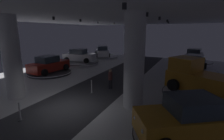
{
  "coord_description": "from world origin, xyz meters",
  "views": [
    {
      "loc": [
        6.45,
        -7.29,
        4.51
      ],
      "look_at": [
        0.8,
        4.69,
        1.4
      ],
      "focal_mm": 27.16,
      "sensor_mm": 36.0,
      "label": 1
    }
  ],
  "objects": [
    {
      "name": "visitor_walking_near",
      "position": [
        0.92,
        4.14,
        0.91
      ],
      "size": [
        0.32,
        0.32,
        1.59
      ],
      "color": "black",
      "rests_on": "ground"
    },
    {
      "name": "display_car_far_right",
      "position": [
        6.8,
        12.29,
        1.1
      ],
      "size": [
        2.68,
        4.41,
        1.71
      ],
      "color": "black",
      "rests_on": "display_platform_far_right"
    },
    {
      "name": "ground",
      "position": [
        0.0,
        0.0,
        -0.02
      ],
      "size": [
        24.0,
        44.0,
        0.06
      ],
      "color": "#B2B2B7"
    },
    {
      "name": "display_car_mid_left",
      "position": [
        -6.99,
        5.64,
        0.99
      ],
      "size": [
        2.47,
        4.34,
        1.71
      ],
      "color": "maroon",
      "rests_on": "display_platform_mid_left"
    },
    {
      "name": "display_platform_far_left",
      "position": [
        -7.22,
        11.42,
        0.2
      ],
      "size": [
        5.02,
        5.02,
        0.36
      ],
      "color": "#B7B7BC",
      "rests_on": "ground"
    },
    {
      "name": "display_car_near_right",
      "position": [
        6.63,
        -0.36,
        1.03
      ],
      "size": [
        4.49,
        3.83,
        1.71
      ],
      "color": "#B77519",
      "rests_on": "display_platform_near_right"
    },
    {
      "name": "column_right",
      "position": [
        3.53,
        1.88,
        2.75
      ],
      "size": [
        1.18,
        1.18,
        5.5
      ],
      "color": "silver",
      "rests_on": "ground"
    },
    {
      "name": "display_platform_far_right",
      "position": [
        6.81,
        12.32,
        0.19
      ],
      "size": [
        4.75,
        4.75,
        0.33
      ],
      "color": "#B7B7BC",
      "rests_on": "ground"
    },
    {
      "name": "display_platform_near_right",
      "position": [
        6.61,
        -0.38,
        0.15
      ],
      "size": [
        4.5,
        4.5,
        0.26
      ],
      "color": "#B7B7BC",
      "rests_on": "ground"
    },
    {
      "name": "display_platform_deep_left",
      "position": [
        -7.05,
        17.53,
        0.16
      ],
      "size": [
        5.37,
        5.37,
        0.28
      ],
      "color": "silver",
      "rests_on": "ground"
    },
    {
      "name": "display_platform_deep_right",
      "position": [
        6.81,
        18.45,
        0.2
      ],
      "size": [
        4.9,
        4.9,
        0.36
      ],
      "color": "silver",
      "rests_on": "ground"
    },
    {
      "name": "column_left",
      "position": [
        -4.19,
        -0.16,
        2.75
      ],
      "size": [
        1.14,
        1.14,
        5.5
      ],
      "color": "silver",
      "rests_on": "ground"
    },
    {
      "name": "display_car_far_left",
      "position": [
        -7.25,
        11.42,
        1.13
      ],
      "size": [
        4.42,
        2.71,
        1.71
      ],
      "color": "silver",
      "rests_on": "display_platform_far_left"
    },
    {
      "name": "display_platform_mid_left",
      "position": [
        -6.98,
        5.68,
        0.13
      ],
      "size": [
        4.5,
        4.5,
        0.22
      ],
      "color": "#333338",
      "rests_on": "ground"
    },
    {
      "name": "ceiling_with_spotlights",
      "position": [
        0.0,
        0.0,
        5.55
      ],
      "size": [
        24.0,
        44.0,
        0.39
      ],
      "color": "silver"
    },
    {
      "name": "pickup_truck_mid_right",
      "position": [
        7.4,
        5.21,
        1.26
      ],
      "size": [
        5.67,
        4.43,
        2.3
      ],
      "color": "#B77519",
      "rests_on": "display_platform_mid_right"
    },
    {
      "name": "stanchion_b",
      "position": [
        0.1,
        2.67,
        0.37
      ],
      "size": [
        0.28,
        0.28,
        1.01
      ],
      "color": "#333338",
      "rests_on": "ground"
    },
    {
      "name": "display_car_deep_left",
      "position": [
        -7.03,
        17.5,
        1.04
      ],
      "size": [
        3.8,
        4.5,
        1.71
      ],
      "color": "silver",
      "rests_on": "display_platform_deep_left"
    },
    {
      "name": "display_platform_mid_right",
      "position": [
        7.69,
        5.06,
        0.18
      ],
      "size": [
        5.87,
        5.87,
        0.32
      ],
      "color": "#B7B7BC",
      "rests_on": "ground"
    },
    {
      "name": "display_car_deep_right",
      "position": [
        6.8,
        18.42,
        1.12
      ],
      "size": [
        2.65,
        4.39,
        1.71
      ],
      "color": "black",
      "rests_on": "display_platform_deep_right"
    },
    {
      "name": "stanchion_a",
      "position": [
        -1.15,
        -2.17,
        0.37
      ],
      "size": [
        0.28,
        0.28,
        1.01
      ],
      "color": "#333338",
      "rests_on": "ground"
    }
  ]
}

